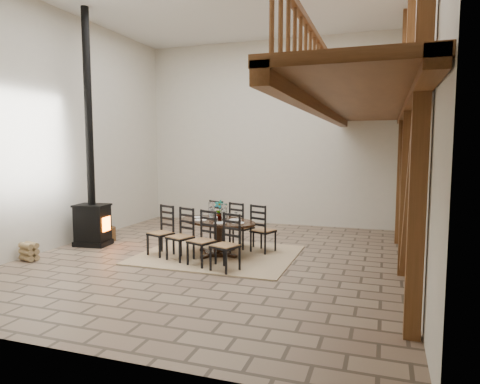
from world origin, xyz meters
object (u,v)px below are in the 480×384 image
(wood_stove, at_px, (92,194))
(log_stack, at_px, (29,252))
(dining_table, at_px, (215,238))
(log_basket, at_px, (105,233))

(wood_stove, xyz_separation_m, log_stack, (-0.32, -1.45, -0.94))
(dining_table, height_order, log_basket, dining_table)
(wood_stove, relative_size, log_basket, 10.75)
(log_basket, height_order, log_stack, log_basket)
(wood_stove, relative_size, log_stack, 13.20)
(wood_stove, bearing_deg, log_basket, 86.81)
(dining_table, distance_m, log_basket, 2.93)
(dining_table, bearing_deg, log_stack, -135.09)
(dining_table, xyz_separation_m, log_basket, (-2.89, 0.47, -0.20))
(dining_table, distance_m, log_stack, 3.50)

